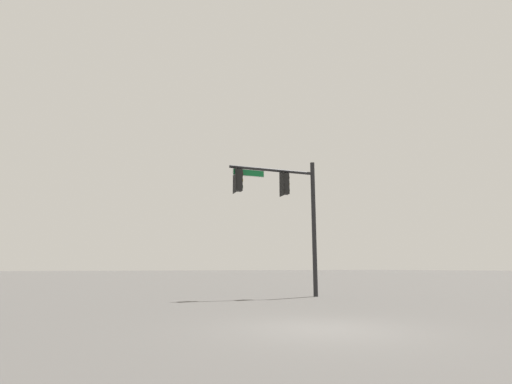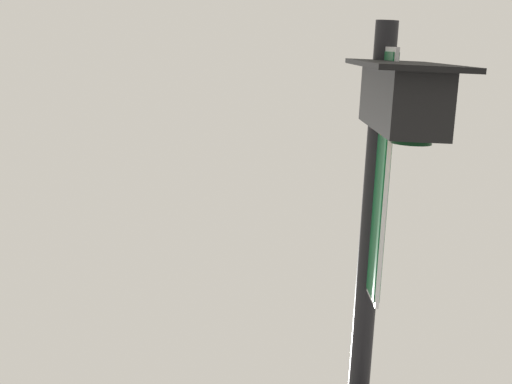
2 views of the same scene
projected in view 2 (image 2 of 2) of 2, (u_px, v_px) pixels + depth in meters
The scene contains 0 objects.
Camera 2 is at (-2.25, -10.36, 1.57)m, focal length 50.00 mm.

